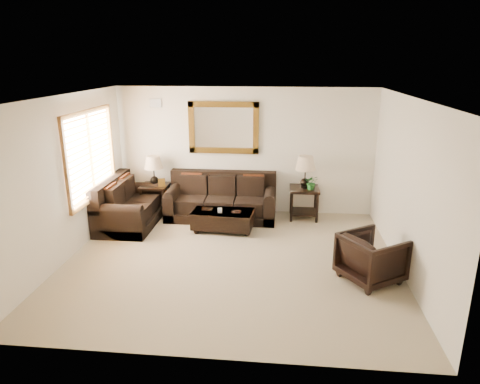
# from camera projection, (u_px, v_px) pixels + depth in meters

# --- Properties ---
(room) EXTENTS (5.51, 5.01, 2.71)m
(room) POSITION_uv_depth(u_px,v_px,m) (230.00, 183.00, 6.82)
(room) COLOR tan
(room) RESTS_ON ground
(window) EXTENTS (0.07, 1.96, 1.66)m
(window) POSITION_uv_depth(u_px,v_px,m) (91.00, 155.00, 7.87)
(window) COLOR white
(window) RESTS_ON room
(mirror) EXTENTS (1.50, 0.06, 1.10)m
(mirror) POSITION_uv_depth(u_px,v_px,m) (224.00, 128.00, 9.05)
(mirror) COLOR #45270D
(mirror) RESTS_ON room
(air_vent) EXTENTS (0.25, 0.02, 0.18)m
(air_vent) POSITION_uv_depth(u_px,v_px,m) (156.00, 103.00, 9.06)
(air_vent) COLOR #999999
(air_vent) RESTS_ON room
(sofa) EXTENTS (2.29, 0.99, 0.94)m
(sofa) POSITION_uv_depth(u_px,v_px,m) (222.00, 202.00, 9.11)
(sofa) COLOR black
(sofa) RESTS_ON room
(loveseat) EXTENTS (1.01, 1.71, 0.96)m
(loveseat) POSITION_uv_depth(u_px,v_px,m) (128.00, 208.00, 8.68)
(loveseat) COLOR black
(loveseat) RESTS_ON room
(end_table_left) EXTENTS (0.58, 0.58, 1.27)m
(end_table_left) POSITION_uv_depth(u_px,v_px,m) (154.00, 176.00, 9.22)
(end_table_left) COLOR black
(end_table_left) RESTS_ON room
(end_table_right) EXTENTS (0.61, 0.61, 1.35)m
(end_table_right) POSITION_uv_depth(u_px,v_px,m) (305.00, 178.00, 8.88)
(end_table_right) COLOR black
(end_table_right) RESTS_ON room
(coffee_table) EXTENTS (1.23, 0.73, 0.50)m
(coffee_table) POSITION_uv_depth(u_px,v_px,m) (223.00, 218.00, 8.40)
(coffee_table) COLOR black
(coffee_table) RESTS_ON room
(armchair) EXTENTS (1.06, 1.08, 0.82)m
(armchair) POSITION_uv_depth(u_px,v_px,m) (372.00, 256.00, 6.44)
(armchair) COLOR black
(armchair) RESTS_ON floor
(potted_plant) EXTENTS (0.30, 0.33, 0.24)m
(potted_plant) POSITION_uv_depth(u_px,v_px,m) (312.00, 184.00, 8.79)
(potted_plant) COLOR #1D541C
(potted_plant) RESTS_ON end_table_right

